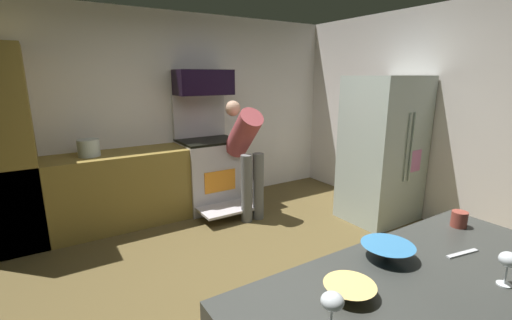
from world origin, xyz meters
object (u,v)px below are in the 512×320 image
Objects in this scene: mixing_bowl_large at (387,251)px; stock_pot at (89,148)px; mug_tea at (459,219)px; microwave at (203,82)px; refrigerator at (382,150)px; wine_glass_near at (332,303)px; wine_glass_mid at (509,261)px; oven_range at (209,171)px; mixing_bowl_small at (349,290)px; person_cook at (246,150)px.

stock_pot is at bearing 106.47° from mixing_bowl_large.
microwave is at bearing 93.05° from mug_tea.
refrigerator is 2.77m from mixing_bowl_large.
wine_glass_near is 1.05× the size of wine_glass_mid.
stock_pot is (-1.47, 0.01, 0.49)m from oven_range.
wine_glass_mid is at bearing -93.99° from microwave.
stock_pot is (-0.35, 3.49, -0.03)m from wine_glass_near.
wine_glass_near is 0.87m from wine_glass_mid.
mixing_bowl_large is 2.73× the size of mug_tea.
microwave is 3.46m from mixing_bowl_large.
mixing_bowl_small is 2.27× the size of mug_tea.
refrigerator reaches higher than wine_glass_mid.
mixing_bowl_small is (-0.89, -3.36, 0.42)m from oven_range.
person_cook is at bearing 64.89° from wine_glass_near.
stock_pot is (-0.57, 3.37, 0.07)m from mixing_bowl_small.
mixing_bowl_small is 1.33× the size of wine_glass_near.
stock_pot reaches higher than wine_glass_mid.
mug_tea is (1.29, 0.24, -0.08)m from wine_glass_near.
wine_glass_near is (-1.11, -3.48, 0.52)m from oven_range.
mixing_bowl_small is at bearing 28.41° from wine_glass_near.
mixing_bowl_small is at bearing -80.33° from stock_pot.
refrigerator reaches higher than wine_glass_near.
mug_tea is at bearing -86.95° from microwave.
wine_glass_mid is (0.85, -0.19, -0.01)m from wine_glass_near.
person_cook is (0.25, -0.56, 0.38)m from oven_range.
stock_pot is (-1.47, -0.08, -0.71)m from microwave.
wine_glass_near is at bearing -169.34° from mug_tea.
oven_range is 5.88× the size of mixing_bowl_large.
microwave is 3.13× the size of stock_pot.
mixing_bowl_small is 0.71m from wine_glass_mid.
refrigerator is at bearing 38.55° from mixing_bowl_large.
refrigerator reaches higher than oven_range.
mug_tea is 0.41× the size of stock_pot.
oven_range is 1.20m from microwave.
mixing_bowl_large is 1.11× the size of stock_pot.
wine_glass_near is at bearing -144.78° from refrigerator.
wine_glass_near is at bearing -115.11° from person_cook.
oven_range is 1.55m from stock_pot.
refrigerator is 6.84× the size of mixing_bowl_large.
mug_tea is at bearing -63.16° from stock_pot.
mixing_bowl_small is at bearing -173.43° from mug_tea.
oven_range reaches higher than stock_pot.
refrigerator is 11.46× the size of wine_glass_mid.
person_cook is at bearing 67.74° from mixing_bowl_small.
microwave reaches higher than mixing_bowl_small.
mixing_bowl_large is 0.41m from mixing_bowl_small.
mixing_bowl_small is 0.92× the size of stock_pot.
mug_tea is at bearing 44.49° from wine_glass_mid.
mixing_bowl_small is 1.08m from mug_tea.
stock_pot is at bearing -176.88° from microwave.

